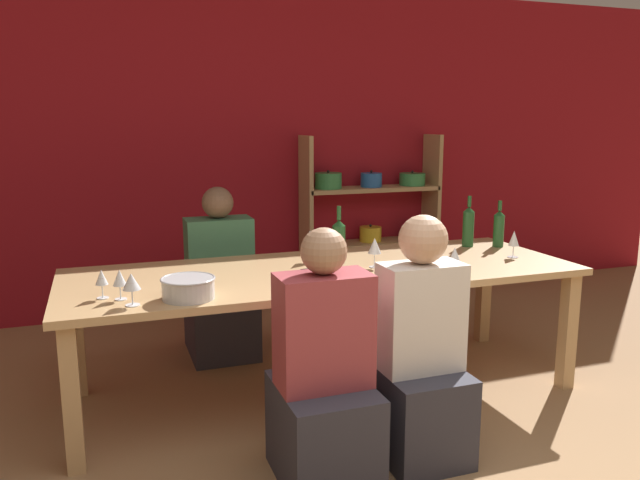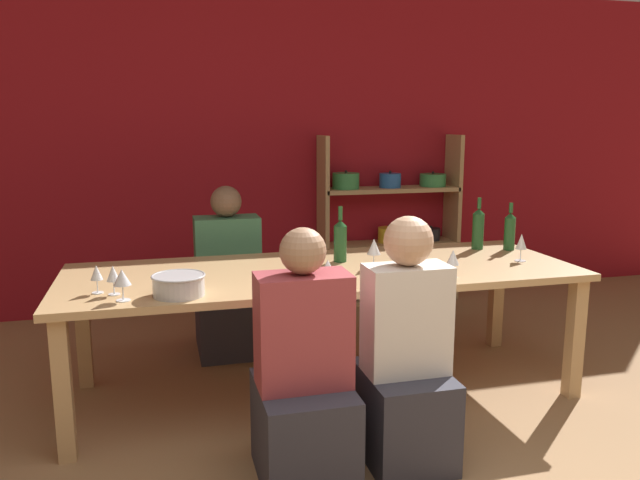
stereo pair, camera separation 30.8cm
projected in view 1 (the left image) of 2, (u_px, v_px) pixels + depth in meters
The scene contains 19 objects.
wall_back_red at pixel (247, 149), 5.26m from camera, with size 8.80×0.06×2.70m.
shelf_unit at pixel (371, 232), 5.57m from camera, with size 1.25×0.30×1.47m.
dining_table at pixel (326, 280), 3.60m from camera, with size 2.92×1.03×0.75m.
mixing_bowl at pixel (188, 287), 2.98m from camera, with size 0.26×0.26×0.10m.
wine_bottle_green at pixel (499, 228), 4.19m from camera, with size 0.07×0.07×0.31m.
wine_bottle_dark at pixel (468, 226), 4.20m from camera, with size 0.08×0.08×0.34m.
wine_bottle_amber at pixel (339, 240), 3.76m from camera, with size 0.08×0.08×0.34m.
wine_glass_empty_a at pixel (375, 246), 3.60m from camera, with size 0.08×0.08×0.17m.
wine_glass_red_a at pixel (120, 279), 2.95m from camera, with size 0.06×0.06×0.15m.
wine_glass_red_b at pixel (131, 283), 2.86m from camera, with size 0.08×0.08×0.15m.
wine_glass_red_c at pixel (102, 278), 2.97m from camera, with size 0.06×0.06×0.14m.
wine_glass_empty_b at pixel (310, 240), 3.75m from camera, with size 0.07×0.07×0.19m.
wine_glass_red_d at pixel (336, 268), 3.20m from camera, with size 0.08×0.08×0.14m.
wine_glass_red_e at pixel (514, 239), 3.86m from camera, with size 0.07×0.07×0.17m.
wine_glass_empty_c at pixel (455, 255), 3.43m from camera, with size 0.07×0.07×0.15m.
cell_phone at pixel (311, 272), 3.48m from camera, with size 0.08×0.15×0.01m.
person_near_a at pixel (419, 368), 2.94m from camera, with size 0.38×0.48×1.17m.
person_far_a at pixel (220, 295), 4.26m from camera, with size 0.44×0.55×1.16m.
person_near_b at pixel (324, 392), 2.74m from camera, with size 0.40×0.51×1.15m.
Camera 1 is at (-1.20, -1.38, 1.59)m, focal length 35.00 mm.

